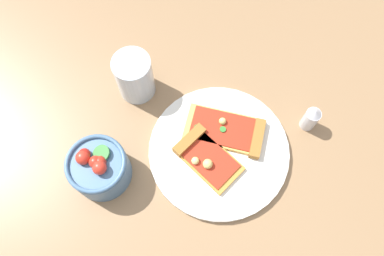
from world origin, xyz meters
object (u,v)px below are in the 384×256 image
Objects in this scene: soda_glass at (135,77)px; salad_bowl at (99,168)px; plate at (219,151)px; pizza_slice_far at (204,155)px; pepper_shaker at (311,118)px; pizza_slice_near at (229,130)px.

salad_bowl is at bearing 157.59° from soda_glass.
pizza_slice_far reaches higher than plate.
salad_bowl is at bearing 93.34° from pizza_slice_far.
pizza_slice_far is at bearing 103.63° from pepper_shaker.
plate is 0.22m from soda_glass.
pepper_shaker is at bearing -108.74° from soda_glass.
pizza_slice_far is 0.22m from pepper_shaker.
pizza_slice_near is at bearing -124.23° from soda_glass.
pizza_slice_near is 1.66× the size of soda_glass.
salad_bowl is 1.67× the size of pepper_shaker.
soda_glass reaches higher than pizza_slice_far.
salad_bowl reaches higher than pepper_shaker.
salad_bowl reaches higher than pizza_slice_far.
pizza_slice_near is 0.21m from soda_glass.
pepper_shaker is at bearing -76.37° from pizza_slice_far.
salad_bowl is (-0.06, 0.25, 0.02)m from pizza_slice_near.
plate is 2.67× the size of soda_glass.
soda_glass reaches higher than pizza_slice_near.
salad_bowl reaches higher than pizza_slice_near.
soda_glass is (0.12, 0.18, 0.03)m from pizza_slice_near.
salad_bowl is at bearing 103.08° from pizza_slice_near.
plate is at bearing -84.47° from salad_bowl.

